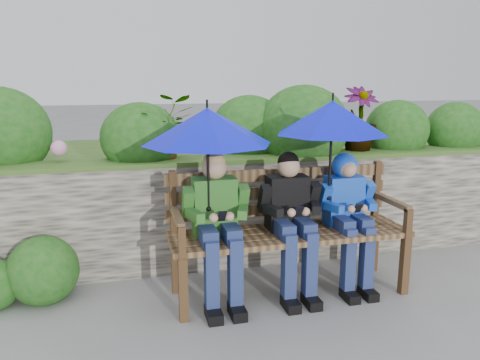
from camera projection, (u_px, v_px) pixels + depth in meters
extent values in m
plane|color=slate|center=(243.00, 295.00, 3.84)|extent=(60.00, 60.00, 0.00)
cube|color=#413D39|center=(223.00, 212.00, 4.44)|extent=(8.00, 0.40, 1.00)
cube|color=#2F4A1E|center=(223.00, 159.00, 4.33)|extent=(8.00, 0.42, 0.04)
cube|color=#2F4A1E|center=(202.00, 187.00, 5.58)|extent=(8.00, 2.00, 0.96)
ellipsoid|color=#164D11|center=(141.00, 138.00, 4.23)|extent=(0.72, 0.58, 0.65)
ellipsoid|color=#164D11|center=(249.00, 130.00, 4.68)|extent=(0.78, 0.63, 0.70)
ellipsoid|color=#164D11|center=(304.00, 127.00, 4.59)|extent=(0.92, 0.73, 0.83)
ellipsoid|color=#164D11|center=(397.00, 130.00, 4.94)|extent=(0.70, 0.56, 0.63)
ellipsoid|color=#164D11|center=(455.00, 129.00, 5.11)|extent=(0.66, 0.53, 0.60)
sphere|color=pink|center=(59.00, 148.00, 4.05)|extent=(0.14, 0.14, 0.14)
sphere|color=pink|center=(261.00, 141.00, 4.50)|extent=(0.14, 0.14, 0.14)
sphere|color=pink|center=(407.00, 137.00, 4.88)|extent=(0.14, 0.14, 0.14)
imported|color=#164D11|center=(165.00, 126.00, 4.24)|extent=(0.52, 0.45, 0.58)
imported|color=#164D11|center=(359.00, 119.00, 4.70)|extent=(0.36, 0.36, 0.64)
sphere|color=#164D11|center=(43.00, 271.00, 3.74)|extent=(0.56, 0.56, 0.56)
cube|color=#472F1A|center=(183.00, 290.00, 3.39)|extent=(0.06, 0.06, 0.49)
cube|color=#472F1A|center=(175.00, 265.00, 3.85)|extent=(0.06, 0.06, 0.49)
cube|color=#472F1A|center=(405.00, 266.00, 3.83)|extent=(0.06, 0.06, 0.49)
cube|color=#472F1A|center=(374.00, 246.00, 4.29)|extent=(0.06, 0.06, 0.49)
cube|color=#47331C|center=(300.00, 243.00, 3.59)|extent=(1.95, 0.11, 0.04)
cube|color=#47331C|center=(293.00, 237.00, 3.72)|extent=(1.95, 0.11, 0.04)
cube|color=#47331C|center=(287.00, 232.00, 3.85)|extent=(1.95, 0.11, 0.04)
cube|color=#47331C|center=(282.00, 226.00, 3.99)|extent=(1.95, 0.11, 0.04)
cube|color=#472F1A|center=(173.00, 204.00, 3.76)|extent=(0.05, 0.05, 0.54)
cube|color=#47331C|center=(177.00, 217.00, 3.51)|extent=(0.05, 0.51, 0.04)
cube|color=#472F1A|center=(182.00, 243.00, 3.31)|extent=(0.05, 0.05, 0.24)
cube|color=#472F1A|center=(376.00, 191.00, 4.20)|extent=(0.05, 0.05, 0.54)
cube|color=#47331C|center=(392.00, 201.00, 3.95)|extent=(0.05, 0.51, 0.04)
cube|color=#472F1A|center=(408.00, 223.00, 3.75)|extent=(0.05, 0.05, 0.24)
cube|color=#47331C|center=(280.00, 209.00, 4.01)|extent=(1.95, 0.04, 0.10)
cube|color=#47331C|center=(280.00, 192.00, 3.98)|extent=(1.95, 0.04, 0.10)
cube|color=#47331C|center=(280.00, 174.00, 3.95)|extent=(1.95, 0.04, 0.10)
cube|color=#327223|center=(214.00, 206.00, 3.68)|extent=(0.34, 0.20, 0.46)
sphere|color=tan|center=(214.00, 167.00, 3.59)|extent=(0.19, 0.19, 0.19)
sphere|color=tan|center=(214.00, 163.00, 3.59)|extent=(0.18, 0.18, 0.18)
cube|color=navy|center=(207.00, 234.00, 3.54)|extent=(0.12, 0.32, 0.12)
cube|color=navy|center=(212.00, 279.00, 3.45)|extent=(0.10, 0.11, 0.59)
cube|color=black|center=(214.00, 314.00, 3.45)|extent=(0.11, 0.22, 0.08)
cube|color=navy|center=(230.00, 232.00, 3.58)|extent=(0.12, 0.32, 0.12)
cube|color=navy|center=(235.00, 276.00, 3.49)|extent=(0.10, 0.11, 0.59)
cube|color=black|center=(237.00, 311.00, 3.49)|extent=(0.11, 0.22, 0.08)
cube|color=#327223|center=(188.00, 202.00, 3.56)|extent=(0.08, 0.18, 0.25)
cube|color=#327223|center=(195.00, 215.00, 3.46)|extent=(0.13, 0.21, 0.07)
sphere|color=tan|center=(214.00, 218.00, 3.41)|extent=(0.07, 0.07, 0.07)
cube|color=#327223|center=(242.00, 199.00, 3.67)|extent=(0.08, 0.18, 0.25)
cube|color=#327223|center=(243.00, 212.00, 3.55)|extent=(0.13, 0.21, 0.07)
sphere|color=tan|center=(230.00, 217.00, 3.44)|extent=(0.07, 0.07, 0.07)
cube|color=black|center=(222.00, 216.00, 3.41)|extent=(0.06, 0.07, 0.09)
cube|color=black|center=(287.00, 202.00, 3.82)|extent=(0.33, 0.19, 0.44)
sphere|color=tan|center=(289.00, 166.00, 3.74)|extent=(0.18, 0.18, 0.18)
sphere|color=black|center=(288.00, 162.00, 3.74)|extent=(0.17, 0.17, 0.17)
cube|color=navy|center=(283.00, 228.00, 3.69)|extent=(0.12, 0.31, 0.12)
cube|color=navy|center=(289.00, 270.00, 3.61)|extent=(0.10, 0.11, 0.59)
cube|color=black|center=(291.00, 304.00, 3.61)|extent=(0.11, 0.21, 0.08)
cube|color=navy|center=(303.00, 226.00, 3.73)|extent=(0.12, 0.31, 0.12)
cube|color=navy|center=(310.00, 268.00, 3.65)|extent=(0.10, 0.11, 0.59)
cube|color=black|center=(311.00, 302.00, 3.65)|extent=(0.11, 0.21, 0.08)
cube|color=black|center=(265.00, 199.00, 3.72)|extent=(0.08, 0.18, 0.25)
cube|color=black|center=(273.00, 211.00, 3.62)|extent=(0.12, 0.20, 0.07)
sphere|color=tan|center=(291.00, 213.00, 3.57)|extent=(0.07, 0.07, 0.07)
cube|color=black|center=(313.00, 195.00, 3.82)|extent=(0.08, 0.18, 0.25)
cube|color=black|center=(316.00, 208.00, 3.70)|extent=(0.12, 0.20, 0.07)
sphere|color=tan|center=(306.00, 212.00, 3.59)|extent=(0.07, 0.07, 0.07)
cube|color=black|center=(299.00, 211.00, 3.57)|extent=(0.06, 0.07, 0.09)
cube|color=#0E40B8|center=(344.00, 200.00, 3.95)|extent=(0.31, 0.18, 0.42)
sphere|color=tan|center=(346.00, 167.00, 3.87)|extent=(0.17, 0.17, 0.17)
sphere|color=#0E40B8|center=(345.00, 166.00, 3.90)|extent=(0.21, 0.21, 0.21)
sphere|color=tan|center=(348.00, 169.00, 3.83)|extent=(0.13, 0.13, 0.13)
cube|color=navy|center=(342.00, 223.00, 3.83)|extent=(0.11, 0.29, 0.11)
cube|color=navy|center=(348.00, 263.00, 3.75)|extent=(0.09, 0.10, 0.58)
cube|color=black|center=(350.00, 296.00, 3.75)|extent=(0.10, 0.20, 0.07)
cube|color=navy|center=(360.00, 222.00, 3.86)|extent=(0.11, 0.29, 0.11)
cube|color=navy|center=(366.00, 261.00, 3.79)|extent=(0.09, 0.10, 0.58)
cube|color=black|center=(368.00, 293.00, 3.79)|extent=(0.10, 0.20, 0.07)
cube|color=#0E40B8|center=(325.00, 197.00, 3.85)|extent=(0.07, 0.17, 0.23)
cube|color=#0E40B8|center=(334.00, 207.00, 3.76)|extent=(0.12, 0.19, 0.06)
sphere|color=tan|center=(351.00, 209.00, 3.71)|extent=(0.06, 0.06, 0.06)
cube|color=#0E40B8|center=(367.00, 194.00, 3.94)|extent=(0.07, 0.17, 0.23)
cube|color=#0E40B8|center=(371.00, 205.00, 3.84)|extent=(0.12, 0.19, 0.06)
sphere|color=tan|center=(364.00, 208.00, 3.73)|extent=(0.06, 0.06, 0.06)
cube|color=black|center=(358.00, 208.00, 3.71)|extent=(0.06, 0.07, 0.09)
cone|color=#040EE7|center=(207.00, 126.00, 3.44)|extent=(0.98, 0.98, 0.27)
cylinder|color=black|center=(207.00, 104.00, 3.40)|extent=(0.02, 0.02, 0.06)
cylinder|color=black|center=(208.00, 168.00, 3.50)|extent=(0.02, 0.02, 0.63)
sphere|color=black|center=(209.00, 209.00, 3.57)|extent=(0.04, 0.04, 0.04)
cone|color=#040EE7|center=(332.00, 117.00, 3.68)|extent=(0.90, 0.90, 0.27)
cylinder|color=black|center=(333.00, 97.00, 3.64)|extent=(0.02, 0.02, 0.06)
cylinder|color=black|center=(330.00, 158.00, 3.75)|extent=(0.02, 0.02, 0.65)
sphere|color=black|center=(329.00, 198.00, 3.82)|extent=(0.04, 0.04, 0.04)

